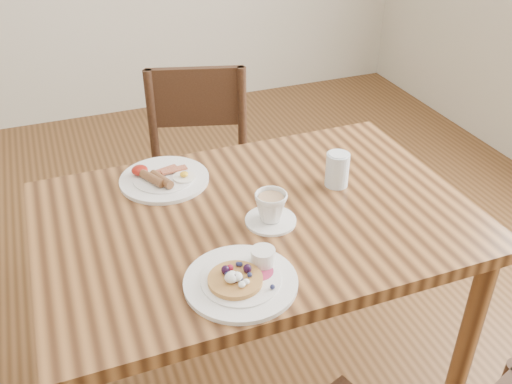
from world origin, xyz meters
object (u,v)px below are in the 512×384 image
at_px(breakfast_plate, 163,178).
at_px(water_glass, 337,170).
at_px(teacup_saucer, 271,209).
at_px(dining_table, 256,241).
at_px(pancake_plate, 242,278).
at_px(chair_far, 200,173).

bearing_deg(breakfast_plate, water_glass, -23.03).
relative_size(teacup_saucer, water_glass, 1.35).
height_order(dining_table, breakfast_plate, breakfast_plate).
relative_size(pancake_plate, breakfast_plate, 1.00).
relative_size(breakfast_plate, water_glass, 2.61).
bearing_deg(dining_table, teacup_saucer, -66.79).
bearing_deg(chair_far, pancake_plate, 96.40).
height_order(breakfast_plate, teacup_saucer, teacup_saucer).
distance_m(chair_far, water_glass, 0.75).
height_order(pancake_plate, teacup_saucer, teacup_saucer).
distance_m(pancake_plate, water_glass, 0.52).
bearing_deg(teacup_saucer, dining_table, 113.21).
xyz_separation_m(breakfast_plate, water_glass, (0.48, -0.20, 0.04)).
bearing_deg(water_glass, teacup_saucer, -157.34).
height_order(dining_table, water_glass, water_glass).
relative_size(breakfast_plate, teacup_saucer, 1.93).
xyz_separation_m(breakfast_plate, teacup_saucer, (0.22, -0.31, 0.03)).
xyz_separation_m(dining_table, breakfast_plate, (-0.20, 0.26, 0.11)).
distance_m(chair_far, pancake_plate, 1.00).
relative_size(dining_table, breakfast_plate, 4.44).
distance_m(pancake_plate, teacup_saucer, 0.26).
height_order(dining_table, pancake_plate, pancake_plate).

